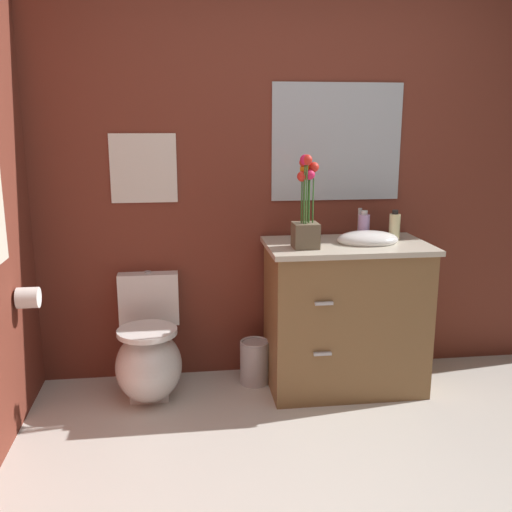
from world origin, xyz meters
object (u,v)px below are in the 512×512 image
(flower_vase, at_px, (306,212))
(wall_mirror, at_px, (337,142))
(toilet, at_px, (149,355))
(trash_bin, at_px, (255,362))
(vanity_cabinet, at_px, (345,314))
(lotion_bottle, at_px, (395,226))
(wall_poster, at_px, (144,168))
(toilet_paper_roll, at_px, (28,298))
(soap_bottle, at_px, (364,227))

(flower_vase, relative_size, wall_mirror, 0.65)
(toilet, height_order, trash_bin, toilet)
(vanity_cabinet, height_order, trash_bin, vanity_cabinet)
(toilet, height_order, lotion_bottle, lotion_bottle)
(flower_vase, bearing_deg, vanity_cabinet, 17.64)
(wall_poster, xyz_separation_m, toilet_paper_roll, (-0.59, -0.46, -0.63))
(lotion_bottle, bearing_deg, vanity_cabinet, -168.41)
(lotion_bottle, relative_size, trash_bin, 0.66)
(trash_bin, bearing_deg, vanity_cabinet, -10.85)
(vanity_cabinet, relative_size, trash_bin, 3.92)
(wall_mirror, xyz_separation_m, toilet_paper_roll, (-1.75, -0.46, -0.77))
(vanity_cabinet, bearing_deg, flower_vase, -162.36)
(soap_bottle, bearing_deg, flower_vase, -156.80)
(vanity_cabinet, distance_m, flower_vase, 0.69)
(toilet, height_order, soap_bottle, soap_bottle)
(wall_poster, bearing_deg, trash_bin, -16.92)
(toilet, relative_size, trash_bin, 2.54)
(flower_vase, height_order, trash_bin, flower_vase)
(flower_vase, distance_m, lotion_bottle, 0.60)
(soap_bottle, bearing_deg, trash_bin, 178.12)
(lotion_bottle, distance_m, wall_mirror, 0.62)
(soap_bottle, bearing_deg, toilet, -177.58)
(lotion_bottle, bearing_deg, soap_bottle, 174.11)
(vanity_cabinet, relative_size, lotion_bottle, 5.95)
(vanity_cabinet, bearing_deg, wall_mirror, 90.51)
(wall_mirror, bearing_deg, flower_vase, -125.14)
(wall_poster, bearing_deg, lotion_bottle, -9.02)
(soap_bottle, distance_m, toilet_paper_roll, 1.91)
(flower_vase, xyz_separation_m, toilet_paper_roll, (-1.48, -0.08, -0.41))
(toilet, distance_m, lotion_bottle, 1.63)
(vanity_cabinet, bearing_deg, soap_bottle, 34.26)
(toilet, relative_size, flower_vase, 1.34)
(toilet, height_order, flower_vase, flower_vase)
(trash_bin, relative_size, wall_poster, 0.68)
(wall_poster, bearing_deg, toilet_paper_roll, -141.87)
(lotion_bottle, bearing_deg, trash_bin, 177.24)
(soap_bottle, height_order, lotion_bottle, lotion_bottle)
(soap_bottle, height_order, trash_bin, soap_bottle)
(vanity_cabinet, xyz_separation_m, flower_vase, (-0.27, -0.09, 0.63))
(lotion_bottle, xyz_separation_m, trash_bin, (-0.83, 0.04, -0.83))
(trash_bin, bearing_deg, wall_poster, 163.08)
(vanity_cabinet, height_order, flower_vase, flower_vase)
(soap_bottle, distance_m, trash_bin, 1.05)
(trash_bin, height_order, wall_poster, wall_poster)
(trash_bin, bearing_deg, toilet, -173.19)
(wall_mirror, distance_m, toilet_paper_roll, 1.97)
(flower_vase, bearing_deg, toilet_paper_roll, -176.75)
(wall_poster, height_order, wall_mirror, wall_mirror)
(soap_bottle, bearing_deg, toilet_paper_roll, -172.38)
(toilet_paper_roll, bearing_deg, toilet, 18.38)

